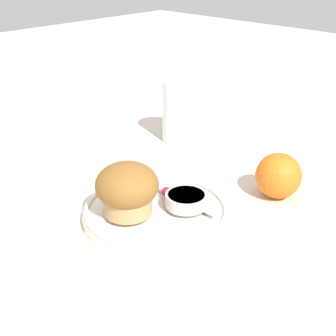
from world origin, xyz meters
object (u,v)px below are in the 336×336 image
at_px(muffin, 127,189).
at_px(juice_glass, 181,111).
at_px(orange_fruit, 278,176).
at_px(butter_knife, 173,193).

bearing_deg(muffin, juice_glass, 119.44).
bearing_deg(orange_fruit, butter_knife, -125.58).
distance_m(orange_fruit, juice_glass, 0.26).
bearing_deg(juice_glass, muffin, -60.56).
bearing_deg(butter_knife, juice_glass, 131.35).
relative_size(muffin, juice_glass, 0.72).
relative_size(orange_fruit, juice_glass, 0.59).
bearing_deg(orange_fruit, muffin, -116.07).
xyz_separation_m(orange_fruit, juice_glass, (-0.25, 0.06, 0.02)).
height_order(butter_knife, juice_glass, juice_glass).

